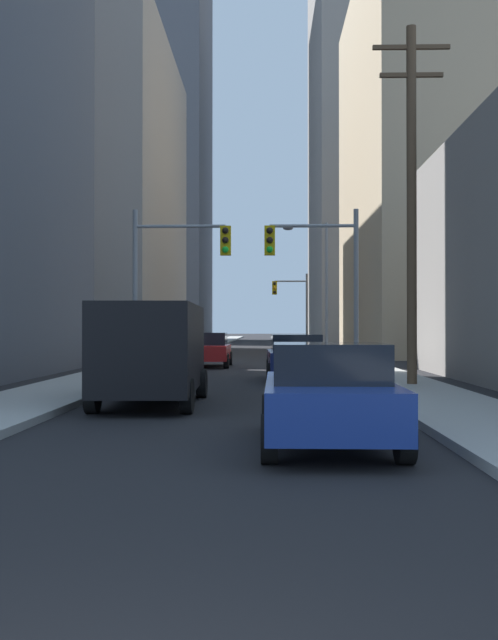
% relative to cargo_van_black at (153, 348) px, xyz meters
% --- Properties ---
extents(sidewalk_left, '(2.53, 160.00, 0.15)m').
position_rel_cargo_van_black_xyz_m(sidewalk_left, '(-2.83, 35.99, -1.21)').
color(sidewalk_left, '#9E9E99').
rests_on(sidewalk_left, ground).
extents(sidewalk_right, '(2.53, 160.00, 0.15)m').
position_rel_cargo_van_black_xyz_m(sidewalk_right, '(6.46, 35.99, -1.21)').
color(sidewalk_right, '#9E9E99').
rests_on(sidewalk_right, ground).
extents(cargo_van_black, '(2.16, 5.27, 2.26)m').
position_rel_cargo_van_black_xyz_m(cargo_van_black, '(0.00, 0.00, 0.00)').
color(cargo_van_black, black).
rests_on(cargo_van_black, ground).
extents(sedan_blue, '(1.95, 4.22, 1.52)m').
position_rel_cargo_van_black_xyz_m(sedan_blue, '(3.46, -5.61, -0.52)').
color(sedan_blue, navy).
rests_on(sedan_blue, ground).
extents(sedan_navy, '(1.95, 4.24, 1.52)m').
position_rel_cargo_van_black_xyz_m(sedan_navy, '(3.54, 7.58, -0.52)').
color(sedan_navy, '#141E4C').
rests_on(sedan_navy, ground).
extents(sedan_red, '(1.95, 4.20, 1.52)m').
position_rel_cargo_van_black_xyz_m(sedan_red, '(0.01, 15.65, -0.52)').
color(sedan_red, maroon).
rests_on(sedan_red, ground).
extents(traffic_signal_near_left, '(3.55, 0.44, 6.00)m').
position_rel_cargo_van_black_xyz_m(traffic_signal_near_left, '(-0.66, 9.60, 2.74)').
color(traffic_signal_near_left, gray).
rests_on(traffic_signal_near_left, ground).
extents(traffic_signal_near_right, '(3.38, 0.44, 6.00)m').
position_rel_cargo_van_black_xyz_m(traffic_signal_near_right, '(4.37, 9.60, 2.74)').
color(traffic_signal_near_right, gray).
rests_on(traffic_signal_near_right, ground).
extents(traffic_signal_far_right, '(2.82, 0.44, 6.00)m').
position_rel_cargo_van_black_xyz_m(traffic_signal_far_right, '(4.63, 40.37, 2.71)').
color(traffic_signal_far_right, gray).
rests_on(traffic_signal_far_right, ground).
extents(utility_pole_right, '(2.20, 0.28, 10.36)m').
position_rel_cargo_van_black_xyz_m(utility_pole_right, '(6.71, 4.36, 4.17)').
color(utility_pole_right, brown).
rests_on(utility_pole_right, ground).
extents(street_lamp_right, '(2.47, 0.32, 7.50)m').
position_rel_cargo_van_black_xyz_m(street_lamp_right, '(5.50, 23.23, 3.26)').
color(street_lamp_right, gray).
rests_on(street_lamp_right, ground).
extents(building_left_mid_office, '(23.56, 22.68, 22.51)m').
position_rel_cargo_van_black_xyz_m(building_left_mid_office, '(-16.27, 35.90, 9.97)').
color(building_left_mid_office, gray).
rests_on(building_left_mid_office, ground).
extents(building_left_far_tower, '(23.39, 21.05, 55.59)m').
position_rel_cargo_van_black_xyz_m(building_left_far_tower, '(-17.00, 78.74, 26.51)').
color(building_left_far_tower, '#4C515B').
rests_on(building_left_far_tower, ground).
extents(building_right_mid_block, '(14.55, 21.77, 25.38)m').
position_rel_cargo_van_black_xyz_m(building_right_mid_block, '(15.92, 32.41, 11.40)').
color(building_right_mid_block, tan).
rests_on(building_right_mid_block, ground).
extents(building_right_far_highrise, '(19.15, 25.01, 71.39)m').
position_rel_cargo_van_black_xyz_m(building_right_far_highrise, '(18.05, 72.03, 34.41)').
color(building_right_far_highrise, gray).
rests_on(building_right_far_highrise, ground).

